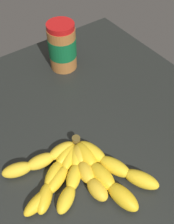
{
  "coord_description": "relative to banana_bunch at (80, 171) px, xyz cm",
  "views": [
    {
      "loc": [
        -17.67,
        -32.47,
        51.24
      ],
      "look_at": [
        4.27,
        -1.51,
        5.58
      ],
      "focal_mm": 38.54,
      "sensor_mm": 36.0,
      "label": 1
    }
  ],
  "objects": [
    {
      "name": "peanut_butter_jar",
      "position": [
        17.33,
        34.76,
        5.86
      ],
      "size": [
        8.65,
        8.65,
        15.16
      ],
      "color": "#9E602D",
      "rests_on": "ground_plane"
    },
    {
      "name": "ground_plane",
      "position": [
        5.1,
        11.92,
        -3.16
      ],
      "size": [
        84.69,
        78.91,
        3.01
      ],
      "primitive_type": "cube",
      "color": "black"
    },
    {
      "name": "banana_bunch",
      "position": [
        0.0,
        0.0,
        0.0
      ],
      "size": [
        28.22,
        24.99,
        3.7
      ],
      "color": "yellow",
      "rests_on": "ground_plane"
    }
  ]
}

